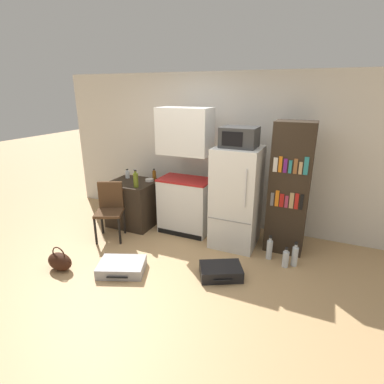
{
  "coord_description": "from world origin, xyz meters",
  "views": [
    {
      "loc": [
        1.64,
        -2.77,
        2.25
      ],
      "look_at": [
        0.03,
        0.85,
        0.89
      ],
      "focal_mm": 28.0,
      "sensor_mm": 36.0,
      "label": 1
    }
  ],
  "objects": [
    {
      "name": "water_bottle_front",
      "position": [
        1.47,
        0.99,
        0.15
      ],
      "size": [
        0.08,
        0.08,
        0.35
      ],
      "color": "silver",
      "rests_on": "ground_plane"
    },
    {
      "name": "wall_back",
      "position": [
        0.2,
        2.0,
        1.26
      ],
      "size": [
        6.4,
        0.1,
        2.53
      ],
      "color": "silver",
      "rests_on": "ground_plane"
    },
    {
      "name": "microwave",
      "position": [
        0.55,
        1.27,
        1.63
      ],
      "size": [
        0.49,
        0.41,
        0.28
      ],
      "color": "#333333",
      "rests_on": "refrigerator"
    },
    {
      "name": "bowl",
      "position": [
        -1.01,
        1.4,
        0.79
      ],
      "size": [
        0.14,
        0.14,
        0.04
      ],
      "color": "silver",
      "rests_on": "side_table"
    },
    {
      "name": "side_table",
      "position": [
        -1.26,
        1.25,
        0.39
      ],
      "size": [
        0.76,
        0.7,
        0.77
      ],
      "color": "#2D2319",
      "rests_on": "ground_plane"
    },
    {
      "name": "bottle_olive_oil",
      "position": [
        -1.03,
        1.03,
        0.89
      ],
      "size": [
        0.08,
        0.08,
        0.29
      ],
      "color": "#566619",
      "rests_on": "side_table"
    },
    {
      "name": "bottle_amber_beer",
      "position": [
        -0.99,
        1.53,
        0.85
      ],
      "size": [
        0.06,
        0.06,
        0.19
      ],
      "color": "brown",
      "rests_on": "side_table"
    },
    {
      "name": "handbag",
      "position": [
        -1.32,
        -0.37,
        0.12
      ],
      "size": [
        0.36,
        0.2,
        0.33
      ],
      "color": "#33190F",
      "rests_on": "ground_plane"
    },
    {
      "name": "suitcase_small_flat",
      "position": [
        0.65,
        0.34,
        0.07
      ],
      "size": [
        0.62,
        0.55,
        0.15
      ],
      "rotation": [
        0.0,
        0.0,
        0.49
      ],
      "color": "black",
      "rests_on": "ground_plane"
    },
    {
      "name": "refrigerator",
      "position": [
        0.55,
        1.27,
        0.75
      ],
      "size": [
        0.65,
        0.68,
        1.49
      ],
      "color": "silver",
      "rests_on": "ground_plane"
    },
    {
      "name": "water_bottle_back",
      "position": [
        1.36,
        0.91,
        0.12
      ],
      "size": [
        0.08,
        0.08,
        0.28
      ],
      "color": "silver",
      "rests_on": "ground_plane"
    },
    {
      "name": "chair",
      "position": [
        -1.31,
        0.69,
        0.53
      ],
      "size": [
        0.53,
        0.53,
        0.89
      ],
      "rotation": [
        0.0,
        0.0,
        0.44
      ],
      "color": "black",
      "rests_on": "ground_plane"
    },
    {
      "name": "ground_plane",
      "position": [
        0.0,
        0.0,
        0.0
      ],
      "size": [
        24.0,
        24.0,
        0.0
      ],
      "primitive_type": "plane",
      "color": "tan"
    },
    {
      "name": "water_bottle_middle",
      "position": [
        1.13,
        1.03,
        0.15
      ],
      "size": [
        0.08,
        0.08,
        0.35
      ],
      "color": "silver",
      "rests_on": "ground_plane"
    },
    {
      "name": "kitchen_hutch",
      "position": [
        -0.32,
        1.36,
        0.93
      ],
      "size": [
        0.83,
        0.5,
        2.0
      ],
      "color": "silver",
      "rests_on": "ground_plane"
    },
    {
      "name": "suitcase_large_flat",
      "position": [
        -0.56,
        -0.08,
        0.07
      ],
      "size": [
        0.7,
        0.61,
        0.14
      ],
      "rotation": [
        0.0,
        0.0,
        0.39
      ],
      "color": "#99999E",
      "rests_on": "ground_plane"
    },
    {
      "name": "bookshelf",
      "position": [
        1.27,
        1.41,
        0.93
      ],
      "size": [
        0.53,
        0.4,
        1.86
      ],
      "color": "#2D2319",
      "rests_on": "ground_plane"
    },
    {
      "name": "bottle_clear_short",
      "position": [
        -1.47,
        1.4,
        0.84
      ],
      "size": [
        0.08,
        0.08,
        0.16
      ],
      "color": "silver",
      "rests_on": "side_table"
    }
  ]
}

